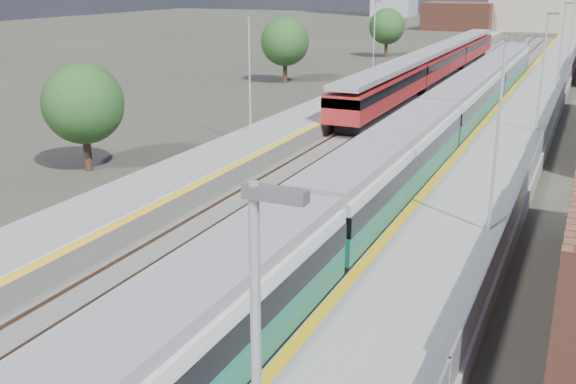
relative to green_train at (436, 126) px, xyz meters
The scene contains 10 objects.
ground 14.97m from the green_train, 95.81° to the left, with size 320.00×320.00×0.00m, color #47443A.
ballast_bed 17.76m from the green_train, 102.28° to the left, with size 10.50×155.00×0.06m, color #565451.
tracks 19.28m from the green_train, 99.46° to the left, with size 8.96×160.00×0.17m.
platform_right 17.71m from the green_train, 77.62° to the left, with size 4.70×155.00×8.52m.
platform_left 20.26m from the green_train, 121.49° to the left, with size 4.30×155.00×8.52m.
green_train is the anchor object (origin of this frame).
red_train 31.96m from the green_train, 102.65° to the left, with size 2.81×56.96×3.54m.
tree_a 20.30m from the green_train, 150.00° to the right, with size 4.53×4.53×6.14m.
tree_b 32.94m from the green_train, 130.42° to the left, with size 5.00×5.00×6.77m.
tree_c 55.93m from the green_train, 109.48° to the left, with size 4.88×4.88×6.61m.
Camera 1 is at (9.67, -3.90, 10.53)m, focal length 42.00 mm.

